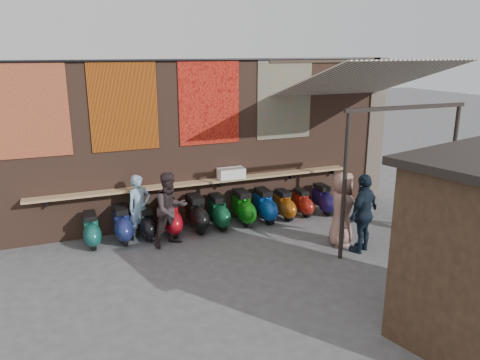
{
  "coord_description": "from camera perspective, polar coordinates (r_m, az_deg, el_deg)",
  "views": [
    {
      "loc": [
        -3.22,
        -8.15,
        4.22
      ],
      "look_at": [
        0.57,
        1.2,
        1.39
      ],
      "focal_mm": 35.0,
      "sensor_mm": 36.0,
      "label": 1
    }
  ],
  "objects": [
    {
      "name": "tapestry_orange",
      "position": [
        11.26,
        -3.75,
        9.41
      ],
      "size": [
        1.5,
        0.02,
        2.0
      ],
      "primitive_type": "cube",
      "color": "red",
      "rests_on": "brick_wall"
    },
    {
      "name": "awning_post_left",
      "position": [
        9.61,
        12.6,
        -0.85
      ],
      "size": [
        0.09,
        0.09,
        3.1
      ],
      "primitive_type": "cylinder",
      "color": "black",
      "rests_on": "ground"
    },
    {
      "name": "awning_header",
      "position": [
        10.17,
        19.72,
        8.33
      ],
      "size": [
        3.0,
        0.08,
        0.08
      ],
      "primitive_type": "cube",
      "color": "black",
      "rests_on": "awning_post_left"
    },
    {
      "name": "shopper_grey",
      "position": [
        11.78,
        22.54,
        -2.01
      ],
      "size": [
        1.31,
        1.22,
        1.77
      ],
      "primitive_type": "imported",
      "rotation": [
        0.0,
        0.0,
        2.48
      ],
      "color": "#505154",
      "rests_on": "ground"
    },
    {
      "name": "scooter_stool_6",
      "position": [
        11.63,
        0.37,
        -3.43
      ],
      "size": [
        0.39,
        0.88,
        0.83
      ],
      "primitive_type": null,
      "color": "#0D580C",
      "rests_on": "ground"
    },
    {
      "name": "brick_wall",
      "position": [
        11.53,
        -5.43,
        4.49
      ],
      "size": [
        10.0,
        0.4,
        4.0
      ],
      "primitive_type": "cube",
      "color": "brown",
      "rests_on": "ground"
    },
    {
      "name": "awning_canvas",
      "position": [
        11.29,
        14.84,
        11.76
      ],
      "size": [
        3.2,
        3.28,
        0.97
      ],
      "primitive_type": "cube",
      "rotation": [
        -0.28,
        0.0,
        0.0
      ],
      "color": "beige",
      "rests_on": "brick_wall"
    },
    {
      "name": "stall_shelf",
      "position": [
        8.33,
        22.38,
        -8.48
      ],
      "size": [
        2.02,
        0.61,
        0.06
      ],
      "primitive_type": "cube",
      "rotation": [
        0.0,
        0.0,
        0.25
      ],
      "color": "#473321",
      "rests_on": "market_stall"
    },
    {
      "name": "scooter_stool_0",
      "position": [
        10.87,
        -17.66,
        -5.85
      ],
      "size": [
        0.35,
        0.78,
        0.74
      ],
      "primitive_type": null,
      "color": "#165A50",
      "rests_on": "ground"
    },
    {
      "name": "tapestry_multi",
      "position": [
        12.04,
        5.45,
        9.78
      ],
      "size": [
        1.5,
        0.02,
        2.0
      ],
      "primitive_type": "cube",
      "color": "#21627A",
      "rests_on": "brick_wall"
    },
    {
      "name": "eating_counter",
      "position": [
        11.4,
        -4.78,
        -0.28
      ],
      "size": [
        8.0,
        0.32,
        0.05
      ],
      "primitive_type": "cube",
      "color": "#9E7A51",
      "rests_on": "brick_wall"
    },
    {
      "name": "scooter_stool_9",
      "position": [
        12.37,
        7.6,
        -2.76
      ],
      "size": [
        0.32,
        0.71,
        0.68
      ],
      "primitive_type": null,
      "color": "maroon",
      "rests_on": "ground"
    },
    {
      "name": "scooter_stool_1",
      "position": [
        10.94,
        -14.18,
        -5.31
      ],
      "size": [
        0.37,
        0.83,
        0.79
      ],
      "primitive_type": null,
      "color": "navy",
      "rests_on": "ground"
    },
    {
      "name": "scooter_stool_3",
      "position": [
        11.09,
        -8.51,
        -4.52
      ],
      "size": [
        0.4,
        0.89,
        0.85
      ],
      "primitive_type": null,
      "color": "#A20C16",
      "rests_on": "ground"
    },
    {
      "name": "scooter_stool_10",
      "position": [
        12.6,
        10.09,
        -2.35
      ],
      "size": [
        0.36,
        0.8,
        0.76
      ],
      "primitive_type": null,
      "color": "#1B1348",
      "rests_on": "ground"
    },
    {
      "name": "scooter_stool_8",
      "position": [
        12.07,
        5.39,
        -3.04
      ],
      "size": [
        0.35,
        0.77,
        0.73
      ],
      "primitive_type": null,
      "color": "#8F450D",
      "rests_on": "ground"
    },
    {
      "name": "diner_right",
      "position": [
        10.37,
        -8.46,
        -3.56
      ],
      "size": [
        0.96,
        0.84,
        1.67
      ],
      "primitive_type": "imported",
      "rotation": [
        0.0,
        0.0,
        0.3
      ],
      "color": "#2C2224",
      "rests_on": "ground"
    },
    {
      "name": "scooter_stool_4",
      "position": [
        11.26,
        -5.32,
        -4.11
      ],
      "size": [
        0.4,
        0.89,
        0.85
      ],
      "primitive_type": null,
      "color": "black",
      "rests_on": "ground"
    },
    {
      "name": "tapestry_redgold",
      "position": [
        10.7,
        -24.16,
        7.77
      ],
      "size": [
        1.5,
        0.02,
        2.0
      ],
      "primitive_type": "cube",
      "color": "maroon",
      "rests_on": "brick_wall"
    },
    {
      "name": "diner_left",
      "position": [
        10.85,
        -12.17,
        -3.3
      ],
      "size": [
        0.64,
        0.52,
        1.52
      ],
      "primitive_type": "imported",
      "rotation": [
        0.0,
        0.0,
        0.32
      ],
      "color": "#7898AF",
      "rests_on": "ground"
    },
    {
      "name": "shopper_navy",
      "position": [
        10.28,
        14.81,
        -3.94
      ],
      "size": [
        1.09,
        0.81,
        1.73
      ],
      "primitive_type": "imported",
      "rotation": [
        0.0,
        0.0,
        3.58
      ],
      "color": "#14202E",
      "rests_on": "ground"
    },
    {
      "name": "awning_post_right",
      "position": [
        11.4,
        24.3,
        0.71
      ],
      "size": [
        0.09,
        0.09,
        3.1
      ],
      "primitive_type": "cylinder",
      "color": "black",
      "rests_on": "ground"
    },
    {
      "name": "scooter_stool_7",
      "position": [
        11.84,
        3.02,
        -3.14
      ],
      "size": [
        0.38,
        0.85,
        0.81
      ],
      "primitive_type": null,
      "color": "#0E419B",
      "rests_on": "ground"
    },
    {
      "name": "pier_right",
      "position": [
        13.91,
        15.65,
        5.9
      ],
      "size": [
        0.5,
        0.5,
        4.0
      ],
      "primitive_type": "cube",
      "color": "#4C4238",
      "rests_on": "ground"
    },
    {
      "name": "ground",
      "position": [
        9.72,
        -0.44,
        -10.05
      ],
      "size": [
        70.0,
        70.0,
        0.0
      ],
      "primitive_type": "plane",
      "color": "#474749",
      "rests_on": "ground"
    },
    {
      "name": "stall_sign",
      "position": [
        8.0,
        23.1,
        -2.13
      ],
      "size": [
        1.17,
        0.34,
        0.5
      ],
      "primitive_type": "cube",
      "rotation": [
        0.0,
        0.0,
        0.25
      ],
      "color": "gold",
      "rests_on": "market_stall"
    },
    {
      "name": "tapestry_sun",
      "position": [
        10.81,
        -13.98,
        8.73
      ],
      "size": [
        1.5,
        0.02,
        2.0
      ],
      "primitive_type": "cube",
      "color": "#D95B0C",
      "rests_on": "brick_wall"
    },
    {
      "name": "scooter_stool_5",
      "position": [
        11.41,
        -2.64,
        -3.92
      ],
      "size": [
        0.38,
        0.84,
        0.8
      ],
      "primitive_type": null,
      "color": "#0D4528",
      "rests_on": "ground"
    },
    {
      "name": "hang_rail",
      "position": [
        11.1,
        -5.34,
        14.36
      ],
      "size": [
        9.5,
        0.06,
        0.06
      ],
      "primitive_type": "cylinder",
      "rotation": [
        0.0,
        1.57,
        0.0
      ],
      "color": "black",
      "rests_on": "brick_wall"
    },
    {
      "name": "shopper_tan",
      "position": [
        10.55,
        12.34,
        -3.45
      ],
      "size": [
        0.89,
        0.97,
        1.66
      ],
      "primitive_type": "imported",
      "rotation": [
        0.0,
        0.0,
        1.0
      ],
      "color": "#9B6E63",
      "rests_on": "ground"
    },
    {
      "name": "awning_ledger",
      "position": [
        12.59,
        10.55,
        14.18
      ],
      "size": [
        3.3,
        0.08,
        0.12
      ],
      "primitive_type": "cube",
      "color": "#33261C",
      "rests_on": "brick_wall"
    },
    {
      "name": "shelf_box",
      "position": [
        11.57,
        -1.07,
        0.83
      ],
      "size": [
        0.66,
        0.32,
        0.26
      ],
      "primitive_type": "cube",
      "color": "white",
      "rests_on": "eating_counter"
    },
    {
      "name": "scooter_stool_2",
      "position": [
        11.02,
        -11.34,
        -5.19
      ],
      "size": [
        0.34,
        0.75,
        0.71
      ],
      "primitive_type": null,
      "color": "black",
      "rests_on": "ground"
    }
  ]
}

